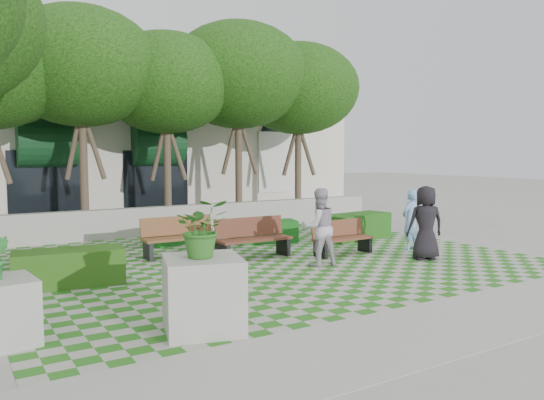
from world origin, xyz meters
TOP-DOWN VIEW (x-y plane):
  - ground at (0.00, 0.00)m, footprint 90.00×90.00m
  - lawn at (0.00, 1.00)m, footprint 12.00×12.00m
  - sidewalk_south at (0.00, -4.70)m, footprint 16.00×2.00m
  - retaining_wall at (0.00, 6.20)m, footprint 15.00×0.36m
  - bench_east at (2.01, 0.54)m, footprint 1.68×0.59m
  - bench_mid at (-0.15, 1.35)m, footprint 1.90×0.64m
  - bench_west at (-1.61, 2.52)m, footprint 1.90×0.66m
  - hedge_east at (3.95, 2.21)m, footprint 2.30×1.15m
  - hedge_midright at (1.28, 3.14)m, footprint 1.95×1.17m
  - hedge_midleft at (-0.94, 4.36)m, footprint 1.94×1.24m
  - hedge_west at (-4.60, 0.80)m, footprint 2.13×1.06m
  - planter_front at (-3.46, -3.00)m, footprint 1.34×1.34m
  - person_blue at (3.98, 0.08)m, footprint 0.67×0.51m
  - person_dark at (3.31, -1.05)m, footprint 1.04×0.88m
  - person_white at (0.69, -0.25)m, footprint 1.00×0.85m
  - tree_row at (-1.86, 5.95)m, footprint 17.70×13.40m
  - building at (0.93, 14.08)m, footprint 18.00×8.92m

SIDE VIEW (x-z plane):
  - ground at x=0.00m, z-range 0.00..0.00m
  - sidewalk_south at x=0.00m, z-range 0.00..0.01m
  - lawn at x=0.00m, z-range 0.01..0.01m
  - hedge_midleft at x=-0.94m, z-range 0.00..0.63m
  - hedge_midright at x=1.28m, z-range 0.00..0.64m
  - hedge_west at x=-4.60m, z-range 0.00..0.71m
  - hedge_east at x=3.95m, z-range 0.00..0.77m
  - bench_east at x=2.01m, z-range -0.02..0.86m
  - retaining_wall at x=0.00m, z-range 0.00..0.90m
  - bench_west at x=-1.61m, z-range -0.02..0.97m
  - bench_mid at x=-0.15m, z-range -0.02..0.98m
  - planter_front at x=-3.46m, z-range -0.18..1.75m
  - person_blue at x=3.98m, z-range 0.00..1.62m
  - person_white at x=0.69m, z-range 0.00..1.79m
  - person_dark at x=3.31m, z-range 0.00..1.81m
  - building at x=0.93m, z-range -0.06..5.09m
  - tree_row at x=-1.86m, z-range 1.47..8.88m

